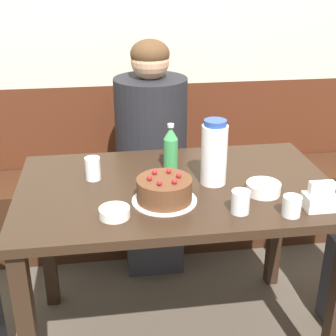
{
  "coord_description": "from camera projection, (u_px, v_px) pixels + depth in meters",
  "views": [
    {
      "loc": [
        -0.27,
        -1.63,
        1.57
      ],
      "look_at": [
        -0.03,
        0.05,
        0.82
      ],
      "focal_mm": 50.0,
      "sensor_mm": 36.0,
      "label": 1
    }
  ],
  "objects": [
    {
      "name": "glass_shot_small",
      "position": [
        93.0,
        169.0,
        1.86
      ],
      "size": [
        0.06,
        0.06,
        0.09
      ],
      "color": "silver",
      "rests_on": "dining_table"
    },
    {
      "name": "bench_seat",
      "position": [
        154.0,
        208.0,
        2.81
      ],
      "size": [
        2.54,
        0.38,
        0.44
      ],
      "color": "#381E11",
      "rests_on": "ground_plane"
    },
    {
      "name": "glass_water_tall",
      "position": [
        240.0,
        202.0,
        1.61
      ],
      "size": [
        0.06,
        0.06,
        0.08
      ],
      "color": "silver",
      "rests_on": "dining_table"
    },
    {
      "name": "ground_plane",
      "position": [
        175.0,
        336.0,
        2.14
      ],
      "size": [
        12.0,
        12.0,
        0.0
      ],
      "primitive_type": "plane",
      "color": "#4C4238"
    },
    {
      "name": "bowl_rice_small",
      "position": [
        115.0,
        212.0,
        1.59
      ],
      "size": [
        0.11,
        0.11,
        0.03
      ],
      "color": "white",
      "rests_on": "dining_table"
    },
    {
      "name": "birthday_cake",
      "position": [
        164.0,
        190.0,
        1.68
      ],
      "size": [
        0.24,
        0.24,
        0.11
      ],
      "color": "white",
      "rests_on": "dining_table"
    },
    {
      "name": "glass_tumbler_short",
      "position": [
        292.0,
        206.0,
        1.59
      ],
      "size": [
        0.06,
        0.06,
        0.07
      ],
      "color": "silver",
      "rests_on": "dining_table"
    },
    {
      "name": "bowl_soup_white",
      "position": [
        263.0,
        188.0,
        1.75
      ],
      "size": [
        0.13,
        0.13,
        0.04
      ],
      "color": "white",
      "rests_on": "dining_table"
    },
    {
      "name": "back_wall",
      "position": [
        147.0,
        26.0,
        2.59
      ],
      "size": [
        4.8,
        0.04,
        2.5
      ],
      "color": "#4C2314",
      "rests_on": "ground_plane"
    },
    {
      "name": "napkin_holder",
      "position": [
        320.0,
        199.0,
        1.64
      ],
      "size": [
        0.11,
        0.08,
        0.11
      ],
      "color": "white",
      "rests_on": "dining_table"
    },
    {
      "name": "water_pitcher",
      "position": [
        214.0,
        153.0,
        1.8
      ],
      "size": [
        0.1,
        0.1,
        0.26
      ],
      "color": "white",
      "rests_on": "dining_table"
    },
    {
      "name": "person_grey_tee",
      "position": [
        152.0,
        161.0,
        2.47
      ],
      "size": [
        0.37,
        0.37,
        1.24
      ],
      "rotation": [
        0.0,
        0.0,
        -1.57
      ],
      "color": "#33333D",
      "rests_on": "ground_plane"
    },
    {
      "name": "dining_table",
      "position": [
        176.0,
        210.0,
        1.88
      ],
      "size": [
        1.24,
        0.76,
        0.77
      ],
      "color": "black",
      "rests_on": "ground_plane"
    },
    {
      "name": "soju_bottle",
      "position": [
        171.0,
        148.0,
        1.93
      ],
      "size": [
        0.06,
        0.06,
        0.2
      ],
      "color": "#388E4C",
      "rests_on": "dining_table"
    }
  ]
}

